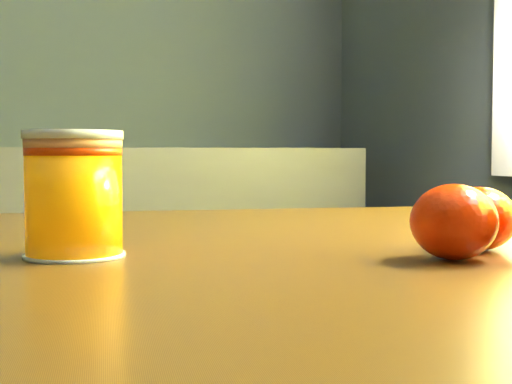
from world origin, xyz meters
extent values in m
cube|color=brown|center=(1.05, 0.06, 0.79)|extent=(1.12, 0.81, 0.04)
cylinder|color=orange|center=(0.85, 0.03, 0.85)|extent=(0.07, 0.07, 0.08)
cylinder|color=#E28F5C|center=(0.85, 0.03, 0.89)|extent=(0.07, 0.07, 0.01)
cylinder|color=silver|center=(0.85, 0.03, 0.90)|extent=(0.07, 0.07, 0.00)
ellipsoid|color=red|center=(1.11, -0.06, 0.84)|extent=(0.07, 0.07, 0.05)
ellipsoid|color=red|center=(1.16, -0.02, 0.83)|extent=(0.06, 0.06, 0.05)
camera|label=1|loc=(0.85, -0.50, 0.88)|focal=50.00mm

